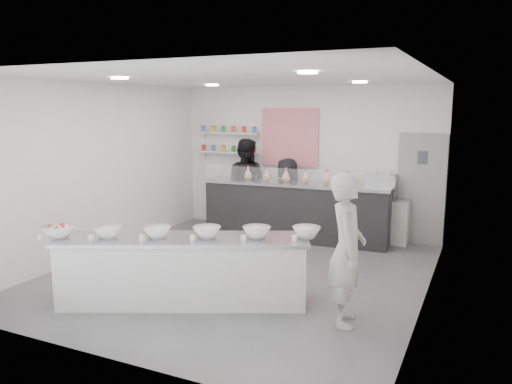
% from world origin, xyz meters
% --- Properties ---
extents(floor, '(6.00, 6.00, 0.00)m').
position_xyz_m(floor, '(0.00, 0.00, 0.00)').
color(floor, '#515156').
rests_on(floor, ground).
extents(ceiling, '(6.00, 6.00, 0.00)m').
position_xyz_m(ceiling, '(0.00, 0.00, 3.00)').
color(ceiling, white).
rests_on(ceiling, floor).
extents(back_wall, '(5.50, 0.00, 5.50)m').
position_xyz_m(back_wall, '(0.00, 3.00, 1.50)').
color(back_wall, white).
rests_on(back_wall, floor).
extents(left_wall, '(0.00, 6.00, 6.00)m').
position_xyz_m(left_wall, '(-2.75, 0.00, 1.50)').
color(left_wall, white).
rests_on(left_wall, floor).
extents(right_wall, '(0.00, 6.00, 6.00)m').
position_xyz_m(right_wall, '(2.75, 0.00, 1.50)').
color(right_wall, white).
rests_on(right_wall, floor).
extents(back_door, '(0.88, 0.04, 2.10)m').
position_xyz_m(back_door, '(2.30, 2.97, 1.05)').
color(back_door, gray).
rests_on(back_door, floor).
extents(pattern_panel, '(1.25, 0.03, 1.20)m').
position_xyz_m(pattern_panel, '(-0.35, 2.98, 1.95)').
color(pattern_panel, red).
rests_on(pattern_panel, back_wall).
extents(jar_shelf_lower, '(1.45, 0.22, 0.04)m').
position_xyz_m(jar_shelf_lower, '(-1.75, 2.90, 1.60)').
color(jar_shelf_lower, silver).
rests_on(jar_shelf_lower, back_wall).
extents(jar_shelf_upper, '(1.45, 0.22, 0.04)m').
position_xyz_m(jar_shelf_upper, '(-1.75, 2.90, 2.02)').
color(jar_shelf_upper, silver).
rests_on(jar_shelf_upper, back_wall).
extents(preserve_jars, '(1.45, 0.10, 0.56)m').
position_xyz_m(preserve_jars, '(-1.75, 2.88, 1.88)').
color(preserve_jars, red).
rests_on(preserve_jars, jar_shelf_lower).
extents(downlight_0, '(0.24, 0.24, 0.02)m').
position_xyz_m(downlight_0, '(-1.40, -1.00, 2.98)').
color(downlight_0, white).
rests_on(downlight_0, ceiling).
extents(downlight_1, '(0.24, 0.24, 0.02)m').
position_xyz_m(downlight_1, '(1.40, -1.00, 2.98)').
color(downlight_1, white).
rests_on(downlight_1, ceiling).
extents(downlight_2, '(0.24, 0.24, 0.02)m').
position_xyz_m(downlight_2, '(-1.40, 1.60, 2.98)').
color(downlight_2, white).
rests_on(downlight_2, ceiling).
extents(downlight_3, '(0.24, 0.24, 0.02)m').
position_xyz_m(downlight_3, '(1.40, 1.60, 2.98)').
color(downlight_3, white).
rests_on(downlight_3, ceiling).
extents(prep_counter, '(3.30, 2.05, 0.90)m').
position_xyz_m(prep_counter, '(-0.15, -1.40, 0.45)').
color(prep_counter, silver).
rests_on(prep_counter, floor).
extents(back_bar, '(3.68, 0.87, 1.13)m').
position_xyz_m(back_bar, '(0.06, 2.26, 0.57)').
color(back_bar, black).
rests_on(back_bar, floor).
extents(sneeze_guard, '(3.59, 0.21, 0.31)m').
position_xyz_m(sneeze_guard, '(0.07, 1.94, 1.29)').
color(sneeze_guard, white).
rests_on(sneeze_guard, back_bar).
extents(espresso_ledge, '(1.17, 0.37, 0.87)m').
position_xyz_m(espresso_ledge, '(1.55, 2.78, 0.43)').
color(espresso_ledge, silver).
rests_on(espresso_ledge, floor).
extents(espresso_machine, '(0.57, 0.39, 0.43)m').
position_xyz_m(espresso_machine, '(1.60, 2.78, 1.09)').
color(espresso_machine, '#93969E').
rests_on(espresso_machine, espresso_ledge).
extents(cup_stacks, '(0.24, 0.24, 0.32)m').
position_xyz_m(cup_stacks, '(1.34, 2.78, 1.03)').
color(cup_stacks, tan).
rests_on(cup_stacks, espresso_ledge).
extents(prep_bowls, '(3.49, 1.93, 0.15)m').
position_xyz_m(prep_bowls, '(-0.15, -1.40, 0.97)').
color(prep_bowls, white).
rests_on(prep_bowls, prep_counter).
extents(label_cards, '(3.31, 0.04, 0.07)m').
position_xyz_m(label_cards, '(-0.36, -1.86, 0.93)').
color(label_cards, white).
rests_on(label_cards, prep_counter).
extents(cookie_bags, '(2.16, 0.28, 0.28)m').
position_xyz_m(cookie_bags, '(0.06, 2.26, 1.27)').
color(cookie_bags, pink).
rests_on(cookie_bags, back_bar).
extents(woman_prep, '(0.60, 0.76, 1.83)m').
position_xyz_m(woman_prep, '(1.96, -1.11, 0.92)').
color(woman_prep, '#B8B4B1').
rests_on(woman_prep, floor).
extents(staff_left, '(1.03, 0.85, 1.93)m').
position_xyz_m(staff_left, '(-1.21, 2.60, 0.97)').
color(staff_left, black).
rests_on(staff_left, floor).
extents(staff_right, '(0.88, 0.70, 1.56)m').
position_xyz_m(staff_right, '(-0.24, 2.57, 0.78)').
color(staff_right, black).
rests_on(staff_right, floor).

